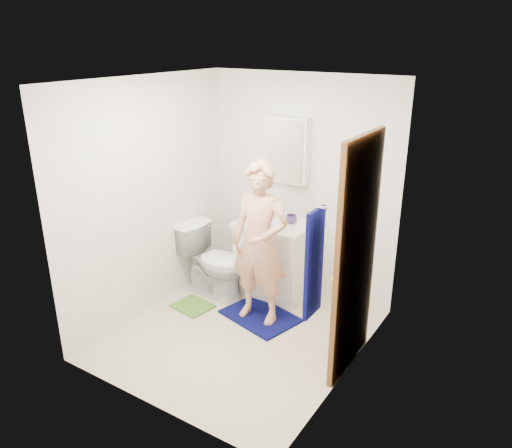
{
  "coord_description": "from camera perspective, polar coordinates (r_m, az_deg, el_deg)",
  "views": [
    {
      "loc": [
        2.38,
        -3.44,
        2.74
      ],
      "look_at": [
        0.03,
        0.25,
        1.08
      ],
      "focal_mm": 35.0,
      "sensor_mm": 36.0,
      "label": 1
    }
  ],
  "objects": [
    {
      "name": "faucet",
      "position": [
        5.51,
        3.18,
        1.34
      ],
      "size": [
        0.03,
        0.03,
        0.12
      ],
      "primitive_type": "cylinder",
      "color": "silver",
      "rests_on": "countertop"
    },
    {
      "name": "wall_front",
      "position": [
        3.61,
        -12.99,
        -5.06
      ],
      "size": [
        2.2,
        0.02,
        2.4
      ],
      "primitive_type": "cube",
      "color": "silver",
      "rests_on": "ground"
    },
    {
      "name": "man",
      "position": [
        4.85,
        0.42,
        -2.27
      ],
      "size": [
        0.62,
        0.43,
        1.64
      ],
      "primitive_type": "imported",
      "rotation": [
        0.0,
        0.0,
        0.07
      ],
      "color": "#DEA07D",
      "rests_on": "bath_mat"
    },
    {
      "name": "green_rug",
      "position": [
        5.48,
        -7.26,
        -9.28
      ],
      "size": [
        0.43,
        0.38,
        0.02
      ],
      "primitive_type": "cube",
      "rotation": [
        0.0,
        0.0,
        -0.15
      ],
      "color": "#558B2E",
      "rests_on": "floor"
    },
    {
      "name": "towel_hook",
      "position": [
        3.33,
        7.55,
        1.85
      ],
      "size": [
        0.06,
        0.02,
        0.02
      ],
      "primitive_type": "cylinder",
      "rotation": [
        0.0,
        1.57,
        0.0
      ],
      "color": "silver",
      "rests_on": "wall_right"
    },
    {
      "name": "wall_left",
      "position": [
        5.14,
        -12.29,
        2.85
      ],
      "size": [
        0.02,
        2.4,
        2.4
      ],
      "primitive_type": "cube",
      "color": "silver",
      "rests_on": "ground"
    },
    {
      "name": "medicine_cabinet",
      "position": [
        5.36,
        3.57,
        8.45
      ],
      "size": [
        0.5,
        0.12,
        0.7
      ],
      "primitive_type": "cube",
      "color": "white",
      "rests_on": "wall_back"
    },
    {
      "name": "toothbrush_cup",
      "position": [
        5.35,
        4.07,
        0.56
      ],
      "size": [
        0.12,
        0.12,
        0.09
      ],
      "primitive_type": "imported",
      "rotation": [
        0.0,
        0.0,
        -0.04
      ],
      "color": "#50397E",
      "rests_on": "countertop"
    },
    {
      "name": "soap_dispenser",
      "position": [
        5.48,
        -0.61,
        1.6
      ],
      "size": [
        0.11,
        0.11,
        0.18
      ],
      "primitive_type": "imported",
      "rotation": [
        0.0,
        0.0,
        -0.36
      ],
      "color": "#D1617C",
      "rests_on": "countertop"
    },
    {
      "name": "wall_right",
      "position": [
        3.98,
        11.29,
        -2.43
      ],
      "size": [
        0.02,
        2.4,
        2.4
      ],
      "primitive_type": "cube",
      "color": "silver",
      "rests_on": "ground"
    },
    {
      "name": "sink_basin",
      "position": [
        5.39,
        2.22,
        0.1
      ],
      "size": [
        0.4,
        0.4,
        0.03
      ],
      "primitive_type": "cylinder",
      "color": "white",
      "rests_on": "countertop"
    },
    {
      "name": "floor",
      "position": [
        5.01,
        -1.84,
        -12.54
      ],
      "size": [
        2.2,
        2.4,
        0.02
      ],
      "primitive_type": "cube",
      "color": "beige",
      "rests_on": "ground"
    },
    {
      "name": "vanity_cabinet",
      "position": [
        5.56,
        2.16,
        -4.14
      ],
      "size": [
        0.75,
        0.55,
        0.8
      ],
      "primitive_type": "cube",
      "color": "white",
      "rests_on": "floor"
    },
    {
      "name": "door_knob",
      "position": [
        3.97,
        8.97,
        -6.32
      ],
      "size": [
        0.07,
        0.07,
        0.07
      ],
      "primitive_type": "sphere",
      "color": "gold",
      "rests_on": "door"
    },
    {
      "name": "ceiling",
      "position": [
        4.2,
        -2.23,
        16.25
      ],
      "size": [
        2.2,
        2.4,
        0.02
      ],
      "primitive_type": "cube",
      "color": "white",
      "rests_on": "ground"
    },
    {
      "name": "mirror_panel",
      "position": [
        5.3,
        3.24,
        8.34
      ],
      "size": [
        0.46,
        0.01,
        0.66
      ],
      "primitive_type": "cube",
      "color": "white",
      "rests_on": "wall_back"
    },
    {
      "name": "toilet",
      "position": [
        5.55,
        -4.75,
        -4.21
      ],
      "size": [
        0.81,
        0.5,
        0.8
      ],
      "primitive_type": "imported",
      "rotation": [
        0.0,
        0.0,
        1.5
      ],
      "color": "white",
      "rests_on": "floor"
    },
    {
      "name": "towel",
      "position": [
        3.51,
        6.64,
        -4.53
      ],
      "size": [
        0.03,
        0.24,
        0.8
      ],
      "primitive_type": "cube",
      "color": "#070A4A",
      "rests_on": "wall_right"
    },
    {
      "name": "countertop",
      "position": [
        5.39,
        2.22,
        -0.04
      ],
      "size": [
        0.79,
        0.59,
        0.05
      ],
      "primitive_type": "cube",
      "color": "white",
      "rests_on": "vanity_cabinet"
    },
    {
      "name": "wall_back",
      "position": [
        5.45,
        5.22,
        4.27
      ],
      "size": [
        2.2,
        0.02,
        2.4
      ],
      "primitive_type": "cube",
      "color": "silver",
      "rests_on": "ground"
    },
    {
      "name": "bath_mat",
      "position": [
        5.26,
        0.48,
        -10.47
      ],
      "size": [
        0.85,
        0.7,
        0.02
      ],
      "primitive_type": "cube",
      "rotation": [
        0.0,
        0.0,
        -0.25
      ],
      "color": "#070A4A",
      "rests_on": "floor"
    },
    {
      "name": "door",
      "position": [
        4.19,
        11.32,
        -3.81
      ],
      "size": [
        0.05,
        0.8,
        2.05
      ],
      "primitive_type": "cube",
      "color": "brown",
      "rests_on": "ground"
    }
  ]
}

